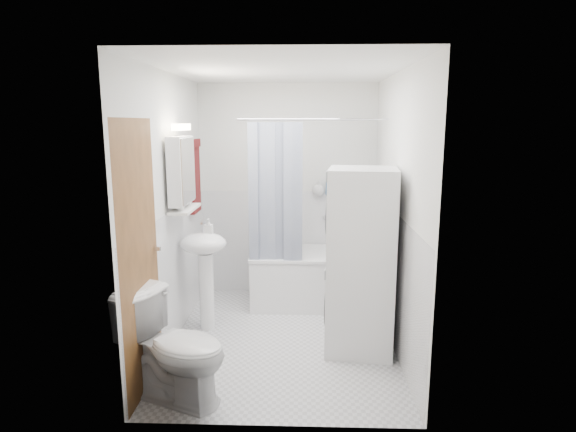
{
  "coord_description": "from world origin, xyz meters",
  "views": [
    {
      "loc": [
        0.19,
        -4.15,
        1.97
      ],
      "look_at": [
        0.04,
        0.15,
        1.13
      ],
      "focal_mm": 30.0,
      "sensor_mm": 36.0,
      "label": 1
    }
  ],
  "objects_px": {
    "bathtub": "(321,275)",
    "washer_dryer": "(360,261)",
    "sink": "(204,258)",
    "toilet": "(175,348)"
  },
  "relations": [
    {
      "from": "washer_dryer",
      "to": "toilet",
      "type": "distance_m",
      "value": 1.68
    },
    {
      "from": "bathtub",
      "to": "toilet",
      "type": "xyz_separation_m",
      "value": [
        -1.1,
        -1.92,
        0.07
      ]
    },
    {
      "from": "toilet",
      "to": "washer_dryer",
      "type": "bearing_deg",
      "value": -35.2
    },
    {
      "from": "bathtub",
      "to": "sink",
      "type": "height_order",
      "value": "sink"
    },
    {
      "from": "bathtub",
      "to": "toilet",
      "type": "relative_size",
      "value": 1.91
    },
    {
      "from": "sink",
      "to": "washer_dryer",
      "type": "relative_size",
      "value": 0.65
    },
    {
      "from": "bathtub",
      "to": "washer_dryer",
      "type": "xyz_separation_m",
      "value": [
        0.29,
        -1.07,
        0.48
      ]
    },
    {
      "from": "bathtub",
      "to": "washer_dryer",
      "type": "relative_size",
      "value": 0.96
    },
    {
      "from": "washer_dryer",
      "to": "toilet",
      "type": "relative_size",
      "value": 2.0
    },
    {
      "from": "washer_dryer",
      "to": "toilet",
      "type": "bearing_deg",
      "value": -141.96
    }
  ]
}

